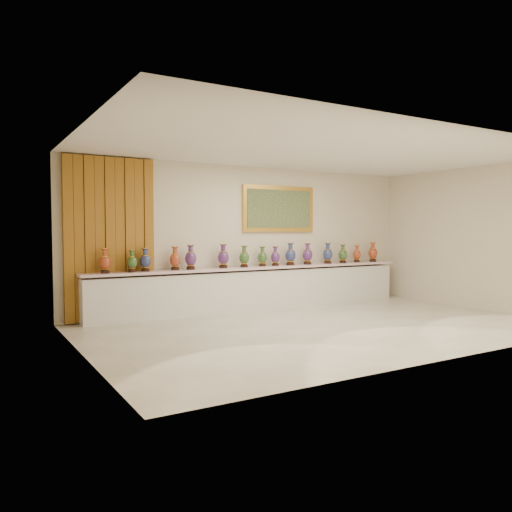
% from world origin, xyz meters
% --- Properties ---
extents(ground, '(8.00, 8.00, 0.00)m').
position_xyz_m(ground, '(0.00, 0.00, 0.00)').
color(ground, beige).
rests_on(ground, ground).
extents(room, '(8.00, 8.00, 8.00)m').
position_xyz_m(room, '(-2.44, 2.44, 1.60)').
color(room, beige).
rests_on(room, ground).
extents(counter, '(7.28, 0.48, 0.90)m').
position_xyz_m(counter, '(0.00, 2.27, 0.44)').
color(counter, white).
rests_on(counter, ground).
extents(vase_0, '(0.27, 0.27, 0.44)m').
position_xyz_m(vase_0, '(-3.18, 2.22, 1.10)').
color(vase_0, black).
rests_on(vase_0, counter).
extents(vase_1, '(0.25, 0.25, 0.41)m').
position_xyz_m(vase_1, '(-2.69, 2.22, 1.08)').
color(vase_1, black).
rests_on(vase_1, counter).
extents(vase_2, '(0.23, 0.23, 0.43)m').
position_xyz_m(vase_2, '(-2.44, 2.24, 1.09)').
color(vase_2, black).
rests_on(vase_2, counter).
extents(vase_3, '(0.26, 0.26, 0.45)m').
position_xyz_m(vase_3, '(-1.85, 2.27, 1.10)').
color(vase_3, black).
rests_on(vase_3, counter).
extents(vase_4, '(0.23, 0.23, 0.48)m').
position_xyz_m(vase_4, '(-1.54, 2.24, 1.12)').
color(vase_4, black).
rests_on(vase_4, counter).
extents(vase_5, '(0.25, 0.25, 0.49)m').
position_xyz_m(vase_5, '(-0.83, 2.25, 1.12)').
color(vase_5, black).
rests_on(vase_5, counter).
extents(vase_6, '(0.21, 0.21, 0.44)m').
position_xyz_m(vase_6, '(-0.36, 2.23, 1.10)').
color(vase_6, black).
rests_on(vase_6, counter).
extents(vase_7, '(0.21, 0.21, 0.42)m').
position_xyz_m(vase_7, '(0.11, 2.27, 1.09)').
color(vase_7, black).
rests_on(vase_7, counter).
extents(vase_8, '(0.22, 0.22, 0.42)m').
position_xyz_m(vase_8, '(0.42, 2.26, 1.09)').
color(vase_8, black).
rests_on(vase_8, counter).
extents(vase_9, '(0.24, 0.24, 0.49)m').
position_xyz_m(vase_9, '(0.79, 2.23, 1.12)').
color(vase_9, black).
rests_on(vase_9, counter).
extents(vase_10, '(0.28, 0.28, 0.48)m').
position_xyz_m(vase_10, '(1.27, 2.25, 1.11)').
color(vase_10, black).
rests_on(vase_10, counter).
extents(vase_11, '(0.25, 0.25, 0.47)m').
position_xyz_m(vase_11, '(1.83, 2.24, 1.11)').
color(vase_11, black).
rests_on(vase_11, counter).
extents(vase_12, '(0.21, 0.21, 0.43)m').
position_xyz_m(vase_12, '(2.25, 2.21, 1.09)').
color(vase_12, black).
rests_on(vase_12, counter).
extents(vase_13, '(0.24, 0.24, 0.40)m').
position_xyz_m(vase_13, '(2.74, 2.28, 1.08)').
color(vase_13, black).
rests_on(vase_13, counter).
extents(vase_14, '(0.28, 0.28, 0.47)m').
position_xyz_m(vase_14, '(3.19, 2.21, 1.11)').
color(vase_14, black).
rests_on(vase_14, counter).
extents(label_card, '(0.10, 0.06, 0.00)m').
position_xyz_m(label_card, '(-1.21, 2.13, 0.90)').
color(label_card, white).
rests_on(label_card, counter).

